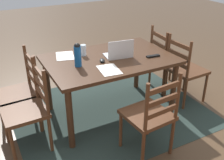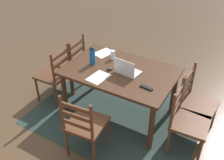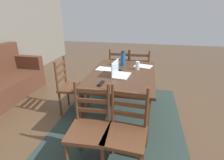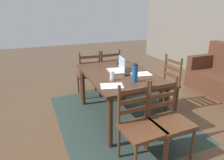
# 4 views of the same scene
# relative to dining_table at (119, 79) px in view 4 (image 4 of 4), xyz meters

# --- Properties ---
(ground_plane) EXTENTS (14.00, 14.00, 0.00)m
(ground_plane) POSITION_rel_dining_table_xyz_m (0.00, 0.00, -0.67)
(ground_plane) COLOR brown
(area_rug) EXTENTS (2.41, 1.95, 0.01)m
(area_rug) POSITION_rel_dining_table_xyz_m (0.00, 0.00, -0.67)
(area_rug) COLOR #283833
(area_rug) RESTS_ON ground
(dining_table) EXTENTS (1.52, 1.01, 0.77)m
(dining_table) POSITION_rel_dining_table_xyz_m (0.00, 0.00, 0.00)
(dining_table) COLOR #422819
(dining_table) RESTS_ON ground
(chair_right_far) EXTENTS (0.46, 0.46, 0.95)m
(chair_right_far) POSITION_rel_dining_table_xyz_m (1.05, 0.20, -0.21)
(chair_right_far) COLOR #56331E
(chair_right_far) RESTS_ON ground
(chair_left_far) EXTENTS (0.46, 0.46, 0.95)m
(chair_left_far) POSITION_rel_dining_table_xyz_m (-1.05, 0.20, -0.21)
(chair_left_far) COLOR #56331E
(chair_left_far) RESTS_ON ground
(chair_right_near) EXTENTS (0.46, 0.46, 0.95)m
(chair_right_near) POSITION_rel_dining_table_xyz_m (1.05, -0.20, -0.21)
(chair_right_near) COLOR #56331E
(chair_right_near) RESTS_ON ground
(chair_left_near) EXTENTS (0.47, 0.47, 0.95)m
(chair_left_near) POSITION_rel_dining_table_xyz_m (-1.05, -0.20, -0.21)
(chair_left_near) COLOR #56331E
(chair_left_near) RESTS_ON ground
(chair_far_head) EXTENTS (0.48, 0.48, 0.95)m
(chair_far_head) POSITION_rel_dining_table_xyz_m (-0.00, 0.87, -0.21)
(chair_far_head) COLOR #56331E
(chair_far_head) RESTS_ON ground
(laptop) EXTENTS (0.35, 0.26, 0.23)m
(laptop) POSITION_rel_dining_table_xyz_m (-0.11, 0.03, 0.15)
(laptop) COLOR silver
(laptop) RESTS_ON dining_table
(water_bottle) EXTENTS (0.08, 0.08, 0.27)m
(water_bottle) POSITION_rel_dining_table_xyz_m (0.42, 0.05, 0.23)
(water_bottle) COLOR #145199
(water_bottle) RESTS_ON dining_table
(drinking_glass) EXTENTS (0.07, 0.07, 0.14)m
(drinking_glass) POSITION_rel_dining_table_xyz_m (0.24, -0.22, 0.16)
(drinking_glass) COLOR silver
(drinking_glass) RESTS_ON dining_table
(computer_mouse) EXTENTS (0.09, 0.11, 0.03)m
(computer_mouse) POSITION_rel_dining_table_xyz_m (0.13, 0.06, 0.11)
(computer_mouse) COLOR black
(computer_mouse) RESTS_ON dining_table
(tv_remote) EXTENTS (0.17, 0.06, 0.02)m
(tv_remote) POSITION_rel_dining_table_xyz_m (-0.48, 0.21, 0.10)
(tv_remote) COLOR black
(tv_remote) RESTS_ON dining_table
(paper_stack_left) EXTENTS (0.24, 0.32, 0.00)m
(paper_stack_left) POSITION_rel_dining_table_xyz_m (0.16, 0.30, 0.09)
(paper_stack_left) COLOR white
(paper_stack_left) RESTS_ON dining_table
(paper_stack_right) EXTENTS (0.28, 0.34, 0.00)m
(paper_stack_right) POSITION_rel_dining_table_xyz_m (0.45, -0.31, 0.09)
(paper_stack_right) COLOR white
(paper_stack_right) RESTS_ON dining_table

